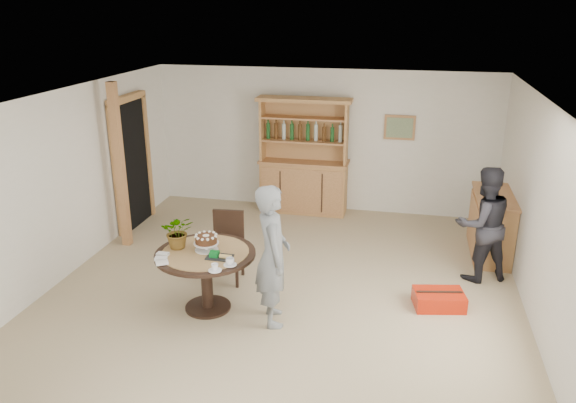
# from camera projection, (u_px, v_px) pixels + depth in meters

# --- Properties ---
(ground) EXTENTS (7.00, 7.00, 0.00)m
(ground) POSITION_uv_depth(u_px,v_px,m) (279.00, 300.00, 7.09)
(ground) COLOR #C6B488
(ground) RESTS_ON ground
(room_shell) EXTENTS (6.04, 7.04, 2.52)m
(room_shell) POSITION_uv_depth(u_px,v_px,m) (278.00, 168.00, 6.51)
(room_shell) COLOR white
(room_shell) RESTS_ON ground
(doorway) EXTENTS (0.13, 1.10, 2.18)m
(doorway) POSITION_uv_depth(u_px,v_px,m) (132.00, 161.00, 9.15)
(doorway) COLOR black
(doorway) RESTS_ON ground
(pine_post) EXTENTS (0.12, 0.12, 2.50)m
(pine_post) POSITION_uv_depth(u_px,v_px,m) (120.00, 167.00, 8.32)
(pine_post) COLOR tan
(pine_post) RESTS_ON ground
(hutch) EXTENTS (1.62, 0.54, 2.04)m
(hutch) POSITION_uv_depth(u_px,v_px,m) (304.00, 174.00, 9.90)
(hutch) COLOR tan
(hutch) RESTS_ON ground
(sideboard) EXTENTS (0.54, 1.26, 0.94)m
(sideboard) POSITION_uv_depth(u_px,v_px,m) (491.00, 225.00, 8.22)
(sideboard) COLOR tan
(sideboard) RESTS_ON ground
(dining_table) EXTENTS (1.20, 1.20, 0.76)m
(dining_table) POSITION_uv_depth(u_px,v_px,m) (206.00, 264.00, 6.71)
(dining_table) COLOR black
(dining_table) RESTS_ON ground
(dining_chair) EXTENTS (0.45, 0.45, 0.95)m
(dining_chair) POSITION_uv_depth(u_px,v_px,m) (227.00, 242.00, 7.50)
(dining_chair) COLOR black
(dining_chair) RESTS_ON ground
(birthday_cake) EXTENTS (0.30, 0.30, 0.20)m
(birthday_cake) POSITION_uv_depth(u_px,v_px,m) (206.00, 241.00, 6.66)
(birthday_cake) COLOR white
(birthday_cake) RESTS_ON dining_table
(flower_vase) EXTENTS (0.47, 0.44, 0.42)m
(flower_vase) POSITION_uv_depth(u_px,v_px,m) (178.00, 231.00, 6.70)
(flower_vase) COLOR #3F7233
(flower_vase) RESTS_ON dining_table
(gift_tray) EXTENTS (0.30, 0.20, 0.08)m
(gift_tray) POSITION_uv_depth(u_px,v_px,m) (219.00, 256.00, 6.49)
(gift_tray) COLOR black
(gift_tray) RESTS_ON dining_table
(coffee_cup_a) EXTENTS (0.15, 0.15, 0.09)m
(coffee_cup_a) POSITION_uv_depth(u_px,v_px,m) (230.00, 262.00, 6.31)
(coffee_cup_a) COLOR white
(coffee_cup_a) RESTS_ON dining_table
(coffee_cup_b) EXTENTS (0.15, 0.15, 0.08)m
(coffee_cup_b) POSITION_uv_depth(u_px,v_px,m) (215.00, 268.00, 6.17)
(coffee_cup_b) COLOR white
(coffee_cup_b) RESTS_ON dining_table
(napkins) EXTENTS (0.24, 0.33, 0.03)m
(napkins) POSITION_uv_depth(u_px,v_px,m) (162.00, 258.00, 6.45)
(napkins) COLOR white
(napkins) RESTS_ON dining_table
(teen_boy) EXTENTS (0.59, 0.71, 1.68)m
(teen_boy) POSITION_uv_depth(u_px,v_px,m) (273.00, 256.00, 6.37)
(teen_boy) COLOR slate
(teen_boy) RESTS_ON ground
(adult_person) EXTENTS (0.94, 0.85, 1.58)m
(adult_person) POSITION_uv_depth(u_px,v_px,m) (483.00, 224.00, 7.41)
(adult_person) COLOR black
(adult_person) RESTS_ON ground
(red_suitcase) EXTENTS (0.67, 0.51, 0.21)m
(red_suitcase) POSITION_uv_depth(u_px,v_px,m) (439.00, 299.00, 6.90)
(red_suitcase) COLOR #BA1E09
(red_suitcase) RESTS_ON ground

